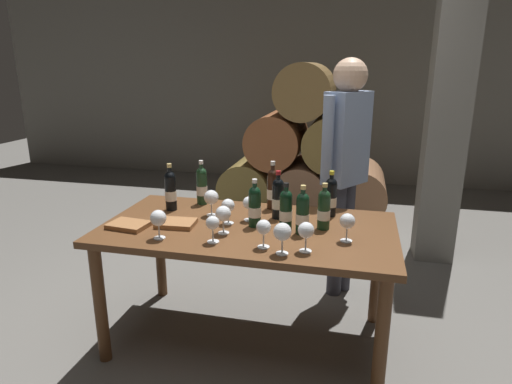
{
  "coord_description": "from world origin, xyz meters",
  "views": [
    {
      "loc": [
        0.6,
        -2.33,
        1.67
      ],
      "look_at": [
        0.0,
        0.2,
        0.91
      ],
      "focal_mm": 30.75,
      "sensor_mm": 36.0,
      "label": 1
    }
  ],
  "objects_px": {
    "wine_glass_7": "(228,206)",
    "wine_glass_8": "(282,232)",
    "wine_bottle_0": "(331,196)",
    "wine_glass_5": "(211,198)",
    "wine_glass_0": "(158,219)",
    "dining_table": "(248,240)",
    "leather_ledger": "(129,225)",
    "wine_glass_2": "(223,214)",
    "wine_bottle_5": "(273,188)",
    "wine_bottle_8": "(255,206)",
    "wine_glass_3": "(264,228)",
    "wine_bottle_2": "(286,209)",
    "tasting_notebook": "(176,223)",
    "wine_bottle_7": "(278,198)",
    "wine_bottle_1": "(324,209)",
    "wine_bottle_6": "(302,213)",
    "wine_glass_4": "(213,224)",
    "wine_glass_9": "(347,222)",
    "sommelier_presenting": "(346,157)",
    "wine_bottle_4": "(171,190)",
    "wine_bottle_3": "(202,185)",
    "wine_glass_6": "(306,231)",
    "wine_glass_1": "(249,204)"
  },
  "relations": [
    {
      "from": "wine_glass_7",
      "to": "wine_glass_8",
      "type": "distance_m",
      "value": 0.52
    },
    {
      "from": "wine_bottle_0",
      "to": "wine_glass_5",
      "type": "relative_size",
      "value": 1.74
    },
    {
      "from": "wine_glass_0",
      "to": "wine_glass_8",
      "type": "relative_size",
      "value": 0.98
    },
    {
      "from": "dining_table",
      "to": "leather_ledger",
      "type": "bearing_deg",
      "value": -164.64
    },
    {
      "from": "wine_glass_2",
      "to": "leather_ledger",
      "type": "xyz_separation_m",
      "value": [
        -0.56,
        -0.04,
        -0.1
      ]
    },
    {
      "from": "wine_bottle_5",
      "to": "wine_bottle_8",
      "type": "xyz_separation_m",
      "value": [
        -0.04,
        -0.35,
        -0.01
      ]
    },
    {
      "from": "wine_glass_8",
      "to": "wine_glass_0",
      "type": "bearing_deg",
      "value": 176.04
    },
    {
      "from": "wine_glass_3",
      "to": "wine_glass_2",
      "type": "bearing_deg",
      "value": 151.51
    },
    {
      "from": "wine_bottle_2",
      "to": "wine_glass_0",
      "type": "height_order",
      "value": "wine_bottle_2"
    },
    {
      "from": "tasting_notebook",
      "to": "leather_ledger",
      "type": "distance_m",
      "value": 0.27
    },
    {
      "from": "wine_bottle_7",
      "to": "wine_glass_2",
      "type": "distance_m",
      "value": 0.41
    },
    {
      "from": "wine_bottle_8",
      "to": "wine_glass_5",
      "type": "distance_m",
      "value": 0.33
    },
    {
      "from": "tasting_notebook",
      "to": "wine_glass_7",
      "type": "bearing_deg",
      "value": 15.67
    },
    {
      "from": "wine_bottle_2",
      "to": "wine_glass_5",
      "type": "distance_m",
      "value": 0.51
    },
    {
      "from": "wine_bottle_1",
      "to": "wine_bottle_6",
      "type": "bearing_deg",
      "value": -136.27
    },
    {
      "from": "dining_table",
      "to": "wine_glass_5",
      "type": "height_order",
      "value": "wine_glass_5"
    },
    {
      "from": "wine_bottle_2",
      "to": "wine_glass_3",
      "type": "xyz_separation_m",
      "value": [
        -0.07,
        -0.28,
        -0.01
      ]
    },
    {
      "from": "wine_bottle_1",
      "to": "wine_glass_4",
      "type": "relative_size",
      "value": 1.84
    },
    {
      "from": "wine_glass_9",
      "to": "sommelier_presenting",
      "type": "distance_m",
      "value": 0.87
    },
    {
      "from": "wine_bottle_7",
      "to": "wine_glass_5",
      "type": "relative_size",
      "value": 1.81
    },
    {
      "from": "wine_bottle_1",
      "to": "wine_glass_0",
      "type": "bearing_deg",
      "value": -157.47
    },
    {
      "from": "wine_bottle_4",
      "to": "wine_glass_8",
      "type": "relative_size",
      "value": 1.87
    },
    {
      "from": "wine_glass_0",
      "to": "wine_glass_8",
      "type": "height_order",
      "value": "wine_glass_8"
    },
    {
      "from": "wine_bottle_5",
      "to": "wine_bottle_6",
      "type": "relative_size",
      "value": 1.13
    },
    {
      "from": "wine_bottle_3",
      "to": "wine_glass_8",
      "type": "distance_m",
      "value": 0.96
    },
    {
      "from": "wine_bottle_4",
      "to": "sommelier_presenting",
      "type": "xyz_separation_m",
      "value": [
        1.07,
        0.58,
        0.15
      ]
    },
    {
      "from": "wine_bottle_3",
      "to": "wine_bottle_6",
      "type": "xyz_separation_m",
      "value": [
        0.73,
        -0.39,
        -0.01
      ]
    },
    {
      "from": "wine_bottle_8",
      "to": "leather_ledger",
      "type": "xyz_separation_m",
      "value": [
        -0.71,
        -0.19,
        -0.11
      ]
    },
    {
      "from": "wine_glass_6",
      "to": "wine_bottle_2",
      "type": "bearing_deg",
      "value": 118.1
    },
    {
      "from": "wine_bottle_1",
      "to": "wine_glass_3",
      "type": "xyz_separation_m",
      "value": [
        -0.28,
        -0.34,
        -0.01
      ]
    },
    {
      "from": "wine_bottle_4",
      "to": "wine_glass_6",
      "type": "xyz_separation_m",
      "value": [
        0.93,
        -0.46,
        -0.02
      ]
    },
    {
      "from": "wine_bottle_1",
      "to": "wine_glass_6",
      "type": "xyz_separation_m",
      "value": [
        -0.06,
        -0.34,
        -0.01
      ]
    },
    {
      "from": "wine_bottle_2",
      "to": "wine_glass_2",
      "type": "height_order",
      "value": "wine_bottle_2"
    },
    {
      "from": "wine_bottle_4",
      "to": "sommelier_presenting",
      "type": "distance_m",
      "value": 1.23
    },
    {
      "from": "wine_glass_3",
      "to": "wine_bottle_3",
      "type": "bearing_deg",
      "value": 131.89
    },
    {
      "from": "wine_glass_1",
      "to": "wine_glass_8",
      "type": "height_order",
      "value": "wine_glass_8"
    },
    {
      "from": "wine_bottle_4",
      "to": "wine_glass_5",
      "type": "bearing_deg",
      "value": -9.23
    },
    {
      "from": "wine_glass_9",
      "to": "dining_table",
      "type": "bearing_deg",
      "value": 169.7
    },
    {
      "from": "wine_bottle_6",
      "to": "wine_glass_5",
      "type": "height_order",
      "value": "wine_bottle_6"
    },
    {
      "from": "wine_bottle_0",
      "to": "tasting_notebook",
      "type": "height_order",
      "value": "wine_bottle_0"
    },
    {
      "from": "wine_glass_7",
      "to": "tasting_notebook",
      "type": "height_order",
      "value": "wine_glass_7"
    },
    {
      "from": "wine_bottle_3",
      "to": "wine_bottle_2",
      "type": "bearing_deg",
      "value": -28.83
    },
    {
      "from": "wine_bottle_3",
      "to": "wine_glass_5",
      "type": "distance_m",
      "value": 0.26
    },
    {
      "from": "wine_bottle_0",
      "to": "wine_glass_4",
      "type": "relative_size",
      "value": 1.95
    },
    {
      "from": "wine_bottle_0",
      "to": "wine_bottle_1",
      "type": "height_order",
      "value": "wine_bottle_0"
    },
    {
      "from": "wine_bottle_0",
      "to": "wine_glass_3",
      "type": "height_order",
      "value": "wine_bottle_0"
    },
    {
      "from": "wine_bottle_1",
      "to": "wine_bottle_6",
      "type": "distance_m",
      "value": 0.15
    },
    {
      "from": "wine_glass_8",
      "to": "wine_bottle_1",
      "type": "bearing_deg",
      "value": 67.21
    },
    {
      "from": "wine_bottle_2",
      "to": "dining_table",
      "type": "bearing_deg",
      "value": 178.54
    },
    {
      "from": "wine_glass_5",
      "to": "wine_glass_7",
      "type": "height_order",
      "value": "wine_glass_5"
    }
  ]
}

